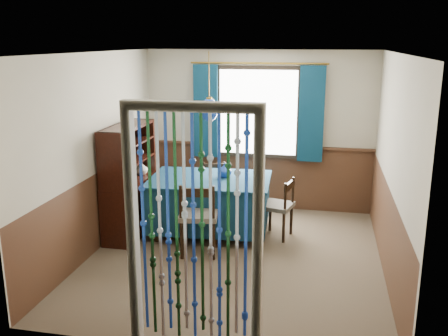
% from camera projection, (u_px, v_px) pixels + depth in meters
% --- Properties ---
extents(floor, '(4.00, 4.00, 0.00)m').
position_uv_depth(floor, '(235.00, 257.00, 6.26)').
color(floor, brown).
rests_on(floor, ground).
extents(ceiling, '(4.00, 4.00, 0.00)m').
position_uv_depth(ceiling, '(236.00, 53.00, 5.64)').
color(ceiling, silver).
rests_on(ceiling, ground).
extents(wall_back, '(3.60, 0.00, 3.60)m').
position_uv_depth(wall_back, '(258.00, 131.00, 7.85)').
color(wall_back, '#B9B098').
rests_on(wall_back, ground).
extents(wall_front, '(3.60, 0.00, 3.60)m').
position_uv_depth(wall_front, '(191.00, 217.00, 4.05)').
color(wall_front, '#B9B098').
rests_on(wall_front, ground).
extents(wall_left, '(0.00, 4.00, 4.00)m').
position_uv_depth(wall_left, '(95.00, 153.00, 6.30)').
color(wall_left, '#B9B098').
rests_on(wall_left, ground).
extents(wall_right, '(0.00, 4.00, 4.00)m').
position_uv_depth(wall_right, '(393.00, 168.00, 5.60)').
color(wall_right, '#B9B098').
rests_on(wall_right, ground).
extents(wainscot_back, '(3.60, 0.00, 3.60)m').
position_uv_depth(wainscot_back, '(257.00, 177.00, 8.02)').
color(wainscot_back, '#482B1B').
rests_on(wainscot_back, ground).
extents(wainscot_front, '(3.60, 0.00, 3.60)m').
position_uv_depth(wainscot_front, '(193.00, 299.00, 4.25)').
color(wainscot_front, '#482B1B').
rests_on(wainscot_front, ground).
extents(wainscot_left, '(0.00, 4.00, 4.00)m').
position_uv_depth(wainscot_left, '(100.00, 210.00, 6.48)').
color(wainscot_left, '#482B1B').
rests_on(wainscot_left, ground).
extents(wainscot_right, '(0.00, 4.00, 4.00)m').
position_uv_depth(wainscot_right, '(386.00, 230.00, 5.79)').
color(wainscot_right, '#482B1B').
rests_on(wainscot_right, ground).
extents(window, '(1.32, 0.12, 1.42)m').
position_uv_depth(window, '(258.00, 112.00, 7.72)').
color(window, black).
rests_on(window, wall_back).
extents(doorway, '(1.16, 0.12, 2.18)m').
position_uv_depth(doorway, '(194.00, 237.00, 4.16)').
color(doorway, silver).
rests_on(doorway, ground).
extents(dining_table, '(1.71, 1.24, 0.79)m').
position_uv_depth(dining_table, '(210.00, 202.00, 6.94)').
color(dining_table, '#0D2C43').
rests_on(dining_table, floor).
extents(chair_near, '(0.53, 0.51, 0.95)m').
position_uv_depth(chair_near, '(199.00, 216.00, 6.22)').
color(chair_near, black).
rests_on(chair_near, floor).
extents(chair_far, '(0.49, 0.48, 0.81)m').
position_uv_depth(chair_far, '(215.00, 188.00, 7.69)').
color(chair_far, black).
rests_on(chair_far, floor).
extents(chair_left, '(0.48, 0.50, 0.96)m').
position_uv_depth(chair_left, '(145.00, 195.00, 7.06)').
color(chair_left, black).
rests_on(chair_left, floor).
extents(chair_right, '(0.48, 0.49, 0.83)m').
position_uv_depth(chair_right, '(279.00, 206.00, 6.79)').
color(chair_right, black).
rests_on(chair_right, floor).
extents(sideboard, '(0.41, 1.17, 1.53)m').
position_uv_depth(sideboard, '(130.00, 196.00, 6.91)').
color(sideboard, black).
rests_on(sideboard, floor).
extents(pendant_lamp, '(0.24, 0.24, 0.91)m').
position_uv_depth(pendant_lamp, '(209.00, 110.00, 6.62)').
color(pendant_lamp, olive).
rests_on(pendant_lamp, ceiling).
extents(vase_table, '(0.17, 0.17, 0.18)m').
position_uv_depth(vase_table, '(225.00, 171.00, 6.90)').
color(vase_table, navy).
rests_on(vase_table, dining_table).
extents(bowl_shelf, '(0.24, 0.24, 0.05)m').
position_uv_depth(bowl_shelf, '(128.00, 161.00, 6.62)').
color(bowl_shelf, beige).
rests_on(bowl_shelf, sideboard).
extents(vase_sideboard, '(0.24, 0.24, 0.20)m').
position_uv_depth(vase_sideboard, '(142.00, 167.00, 7.14)').
color(vase_sideboard, beige).
rests_on(vase_sideboard, sideboard).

